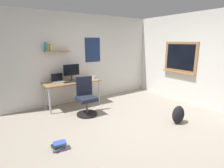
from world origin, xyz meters
name	(u,v)px	position (x,y,z in m)	size (l,w,h in m)	color
ground_plane	(136,128)	(0.00, 0.00, 0.00)	(5.20, 5.20, 0.00)	#9E9384
wall_back	(84,58)	(0.00, 2.45, 1.30)	(5.00, 0.30, 2.60)	silver
wall_right	(204,60)	(2.45, 0.03, 1.30)	(0.22, 5.00, 2.60)	silver
desk	(72,84)	(-0.57, 2.06, 0.65)	(1.55, 0.62, 0.72)	#997047
office_chair	(86,99)	(-0.53, 1.30, 0.41)	(0.52, 0.53, 0.95)	black
laptop	(58,80)	(-0.92, 2.21, 0.78)	(0.31, 0.21, 0.23)	#ADAFB5
monitor_primary	(71,71)	(-0.53, 2.16, 0.99)	(0.46, 0.17, 0.46)	#38383D
keyboard	(70,82)	(-0.65, 1.98, 0.73)	(0.37, 0.13, 0.02)	black
computer_mouse	(80,80)	(-0.37, 1.98, 0.74)	(0.10, 0.06, 0.03)	#262628
coffee_mug	(94,77)	(0.10, 2.03, 0.77)	(0.08, 0.08, 0.09)	silver
backpack	(178,115)	(0.95, -0.35, 0.21)	(0.32, 0.22, 0.41)	black
book_stack_on_floor	(59,146)	(-1.60, 0.17, 0.07)	(0.26, 0.21, 0.13)	#7A3D99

